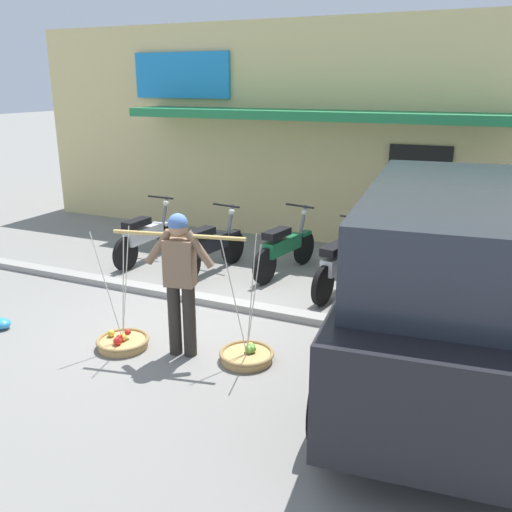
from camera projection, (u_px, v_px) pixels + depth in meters
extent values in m
plane|color=gray|center=(203.00, 325.00, 7.24)|extent=(90.00, 90.00, 0.00)
cube|color=gray|center=(228.00, 303.00, 7.84)|extent=(20.00, 0.24, 0.10)
cylinder|color=#2D2823|center=(175.00, 320.00, 6.37)|extent=(0.15, 0.15, 0.86)
cylinder|color=#2D2823|center=(189.00, 321.00, 6.33)|extent=(0.15, 0.15, 0.86)
cube|color=#84664C|center=(180.00, 263.00, 6.14)|extent=(0.37, 0.26, 0.54)
sphere|color=tan|center=(178.00, 228.00, 6.02)|extent=(0.21, 0.21, 0.21)
sphere|color=#4C70B2|center=(178.00, 223.00, 6.01)|extent=(0.22, 0.22, 0.22)
cylinder|color=#84664C|center=(159.00, 247.00, 6.14)|extent=(0.35, 0.16, 0.43)
cylinder|color=#84664C|center=(199.00, 250.00, 6.04)|extent=(0.35, 0.16, 0.43)
cylinder|color=tan|center=(178.00, 235.00, 6.05)|extent=(1.51, 0.35, 0.04)
cylinder|color=tan|center=(123.00, 344.00, 6.63)|extent=(0.59, 0.59, 0.09)
torus|color=olive|center=(123.00, 340.00, 6.62)|extent=(0.63, 0.63, 0.05)
sphere|color=red|center=(120.00, 338.00, 6.56)|extent=(0.09, 0.09, 0.09)
sphere|color=red|center=(117.00, 341.00, 6.49)|extent=(0.10, 0.10, 0.10)
sphere|color=yellow|center=(123.00, 337.00, 6.59)|extent=(0.09, 0.09, 0.09)
sphere|color=gold|center=(111.00, 333.00, 6.70)|extent=(0.09, 0.09, 0.09)
sphere|color=gold|center=(123.00, 337.00, 6.61)|extent=(0.08, 0.08, 0.08)
sphere|color=red|center=(128.00, 332.00, 6.64)|extent=(0.08, 0.08, 0.08)
cylinder|color=silver|center=(126.00, 284.00, 6.53)|extent=(0.01, 0.28, 1.36)
cylinder|color=silver|center=(107.00, 288.00, 6.40)|extent=(0.25, 0.15, 1.36)
cylinder|color=silver|center=(123.00, 291.00, 6.31)|extent=(0.25, 0.15, 1.36)
cylinder|color=tan|center=(247.00, 357.00, 6.31)|extent=(0.59, 0.59, 0.09)
torus|color=olive|center=(247.00, 353.00, 6.29)|extent=(0.63, 0.63, 0.05)
sphere|color=#77B846|center=(251.00, 347.00, 6.36)|extent=(0.09, 0.09, 0.09)
sphere|color=#639A3B|center=(249.00, 351.00, 6.28)|extent=(0.08, 0.08, 0.08)
sphere|color=#75B645|center=(248.00, 349.00, 6.32)|extent=(0.08, 0.08, 0.08)
sphere|color=#669E3C|center=(249.00, 350.00, 6.29)|extent=(0.09, 0.09, 0.09)
sphere|color=yellow|center=(251.00, 346.00, 6.37)|extent=(0.09, 0.09, 0.09)
sphere|color=#69A23E|center=(252.00, 349.00, 6.30)|extent=(0.09, 0.09, 0.09)
cylinder|color=silver|center=(252.00, 294.00, 6.21)|extent=(0.01, 0.28, 1.36)
cylinder|color=silver|center=(234.00, 299.00, 6.08)|extent=(0.25, 0.15, 1.36)
cylinder|color=silver|center=(253.00, 302.00, 5.98)|extent=(0.25, 0.15, 1.36)
cylinder|color=black|center=(168.00, 236.00, 10.35)|extent=(0.10, 0.58, 0.58)
cylinder|color=black|center=(126.00, 254.00, 9.29)|extent=(0.10, 0.58, 0.58)
cube|color=silver|center=(168.00, 223.00, 10.27)|extent=(0.15, 0.28, 0.06)
cube|color=silver|center=(144.00, 234.00, 9.67)|extent=(0.23, 0.91, 0.24)
cube|color=black|center=(137.00, 223.00, 9.45)|extent=(0.24, 0.57, 0.12)
cylinder|color=slate|center=(164.00, 217.00, 10.15)|extent=(0.07, 0.30, 0.76)
cylinder|color=black|center=(160.00, 197.00, 9.96)|extent=(0.54, 0.06, 0.04)
sphere|color=silver|center=(166.00, 203.00, 10.14)|extent=(0.11, 0.11, 0.11)
cylinder|color=black|center=(233.00, 247.00, 9.67)|extent=(0.17, 0.59, 0.58)
cylinder|color=black|center=(187.00, 266.00, 8.68)|extent=(0.17, 0.59, 0.58)
cube|color=black|center=(233.00, 233.00, 9.59)|extent=(0.18, 0.30, 0.06)
cube|color=black|center=(207.00, 245.00, 9.03)|extent=(0.33, 0.92, 0.24)
cube|color=black|center=(200.00, 233.00, 8.82)|extent=(0.30, 0.59, 0.12)
cylinder|color=slate|center=(229.00, 227.00, 9.48)|extent=(0.10, 0.30, 0.76)
cylinder|color=black|center=(226.00, 206.00, 9.29)|extent=(0.54, 0.12, 0.04)
sphere|color=silver|center=(232.00, 212.00, 9.46)|extent=(0.11, 0.11, 0.11)
cylinder|color=black|center=(304.00, 248.00, 9.64)|extent=(0.18, 0.58, 0.58)
cylinder|color=black|center=(265.00, 266.00, 8.67)|extent=(0.18, 0.58, 0.58)
cube|color=#19663D|center=(304.00, 233.00, 9.56)|extent=(0.19, 0.30, 0.06)
cube|color=#19663D|center=(282.00, 245.00, 9.01)|extent=(0.36, 0.92, 0.24)
cube|color=black|center=(277.00, 233.00, 8.80)|extent=(0.32, 0.59, 0.12)
cylinder|color=slate|center=(302.00, 227.00, 9.44)|extent=(0.11, 0.30, 0.76)
cylinder|color=black|center=(300.00, 206.00, 9.26)|extent=(0.54, 0.13, 0.04)
sphere|color=silver|center=(304.00, 212.00, 9.43)|extent=(0.11, 0.11, 0.11)
cylinder|color=black|center=(358.00, 263.00, 8.82)|extent=(0.17, 0.59, 0.58)
cylinder|color=black|center=(323.00, 286.00, 7.84)|extent=(0.17, 0.59, 0.58)
cube|color=silver|center=(359.00, 247.00, 8.75)|extent=(0.18, 0.30, 0.06)
cube|color=silver|center=(339.00, 261.00, 8.19)|extent=(0.34, 0.92, 0.24)
cube|color=black|center=(335.00, 249.00, 7.97)|extent=(0.31, 0.59, 0.12)
cylinder|color=slate|center=(357.00, 241.00, 8.63)|extent=(0.11, 0.30, 0.76)
cylinder|color=black|center=(356.00, 218.00, 8.45)|extent=(0.54, 0.12, 0.04)
sphere|color=silver|center=(360.00, 225.00, 8.62)|extent=(0.11, 0.11, 0.11)
cube|color=black|center=(450.00, 303.00, 5.71)|extent=(2.37, 4.87, 0.96)
cube|color=#282D38|center=(459.00, 227.00, 5.32)|extent=(2.07, 3.82, 0.76)
cube|color=black|center=(448.00, 255.00, 7.95)|extent=(1.62, 0.26, 0.44)
cylinder|color=black|center=(372.00, 289.00, 7.46)|extent=(0.34, 0.78, 0.76)
cylinder|color=black|center=(330.00, 401.00, 4.83)|extent=(0.34, 0.78, 0.76)
cube|color=silver|center=(447.00, 267.00, 7.97)|extent=(0.44, 0.06, 0.12)
cube|color=#DBC684|center=(351.00, 126.00, 12.64)|extent=(13.00, 5.00, 4.20)
cube|color=#237F47|center=(309.00, 115.00, 9.91)|extent=(7.15, 1.00, 0.16)
cube|color=#1E84D1|center=(182.00, 75.00, 11.24)|extent=(2.20, 0.08, 0.90)
cube|color=black|center=(417.00, 201.00, 10.01)|extent=(1.10, 0.06, 2.00)
ellipsoid|color=#3393D1|center=(1.00, 324.00, 7.13)|extent=(0.28, 0.22, 0.14)
cube|color=olive|center=(355.00, 266.00, 9.06)|extent=(0.44, 0.36, 0.32)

